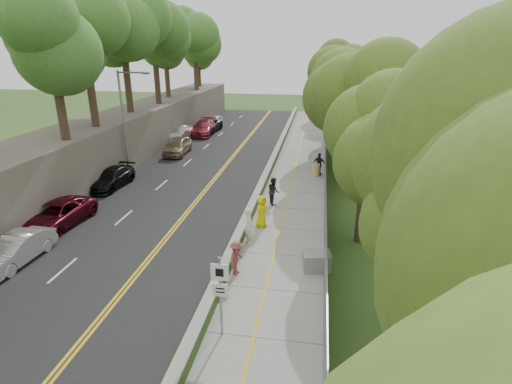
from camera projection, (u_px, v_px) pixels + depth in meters
ground at (215, 285)px, 17.24m from camera, size 140.00×140.00×0.00m
road at (197, 174)px, 31.92m from camera, size 11.20×66.00×0.04m
sidewalk at (297, 179)px, 30.73m from camera, size 4.20×66.00×0.05m
jersey_barrier at (267, 174)px, 30.98m from camera, size 0.42×66.00×0.60m
rock_embankment at (100, 146)px, 32.45m from camera, size 5.00×66.00×4.00m
chainlink_fence at (325, 168)px, 30.07m from camera, size 0.04×66.00×2.00m
trees_embankment at (91, 34)px, 29.41m from camera, size 6.40×66.00×13.00m
trees_fenceside at (365, 87)px, 27.63m from camera, size 7.00×66.00×14.00m
streetlight at (126, 117)px, 30.15m from camera, size 2.52×0.22×8.00m
signpost at (220, 288)px, 13.61m from camera, size 0.62×0.09×3.10m
construction_barrel at (316, 170)px, 31.26m from camera, size 0.59×0.59×0.97m
concrete_block at (317, 261)px, 18.25m from camera, size 1.36×1.10×0.83m
car_1 at (16, 250)px, 18.73m from camera, size 1.57×4.12×1.34m
car_2 at (56, 215)px, 22.51m from camera, size 2.67×5.19×1.40m
car_3 at (111, 178)px, 28.76m from camera, size 2.17×4.72×1.34m
car_4 at (178, 146)px, 37.38m from camera, size 2.11×4.72×1.58m
car_5 at (179, 134)px, 42.29m from camera, size 1.84×4.87×1.59m
car_6 at (207, 126)px, 46.86m from camera, size 2.69×5.38×1.46m
car_7 at (204, 128)px, 45.47m from camera, size 2.51×5.61×1.60m
car_8 at (215, 121)px, 50.07m from camera, size 1.90×4.11×1.36m
painter_0 at (262, 211)px, 22.36m from camera, size 0.89×1.06×1.86m
painter_1 at (249, 225)px, 20.56m from camera, size 0.69×0.82×1.91m
painter_2 at (273, 191)px, 25.60m from camera, size 0.96×1.06×1.78m
painter_3 at (236, 258)px, 17.76m from camera, size 0.79×1.13×1.60m
person_far at (319, 164)px, 31.35m from camera, size 1.12×0.77×1.76m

